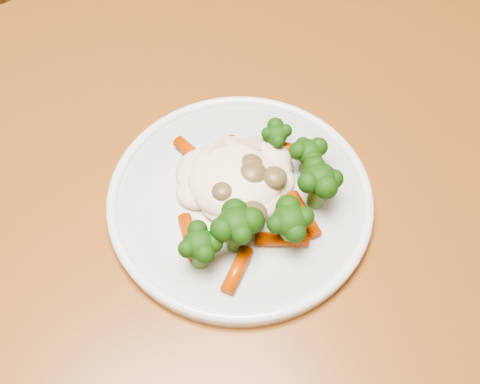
# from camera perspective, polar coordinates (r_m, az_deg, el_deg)

# --- Properties ---
(dining_table) EXTENTS (1.39, 1.13, 0.75)m
(dining_table) POSITION_cam_1_polar(r_m,az_deg,el_deg) (0.65, 4.37, -4.43)
(dining_table) COLOR brown
(dining_table) RESTS_ON ground
(plate) EXTENTS (0.24, 0.24, 0.01)m
(plate) POSITION_cam_1_polar(r_m,az_deg,el_deg) (0.55, -0.00, -0.82)
(plate) COLOR white
(plate) RESTS_ON dining_table
(meal) EXTENTS (0.16, 0.17, 0.04)m
(meal) POSITION_cam_1_polar(r_m,az_deg,el_deg) (0.52, 1.36, 0.09)
(meal) COLOR #F9E8C7
(meal) RESTS_ON plate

